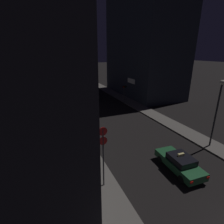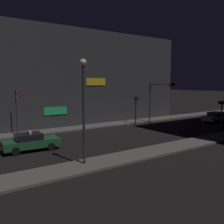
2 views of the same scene
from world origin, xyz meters
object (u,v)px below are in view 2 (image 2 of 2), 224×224
(far_car, at_px, (217,117))
(taxi, at_px, (31,142))
(traffic_light_left_kerb, at_px, (136,104))
(traffic_light_overhead, at_px, (159,94))
(street_lamp_near_block, at_px, (84,97))
(traffic_light_right_kerb, at_px, (222,110))
(sign_pole_left, at_px, (16,107))

(far_car, bearing_deg, taxi, -90.21)
(far_car, bearing_deg, traffic_light_left_kerb, -117.12)
(traffic_light_left_kerb, bearing_deg, traffic_light_overhead, 57.93)
(traffic_light_left_kerb, relative_size, street_lamp_near_block, 0.54)
(traffic_light_right_kerb, distance_m, street_lamp_near_block, 17.66)
(traffic_light_overhead, bearing_deg, far_car, 64.63)
(traffic_light_overhead, bearing_deg, traffic_light_left_kerb, -122.07)
(sign_pole_left, distance_m, street_lamp_near_block, 12.23)
(taxi, xyz_separation_m, traffic_light_left_kerb, (-5.11, 15.29, 1.90))
(taxi, bearing_deg, street_lamp_near_block, 17.01)
(taxi, distance_m, traffic_light_overhead, 18.44)
(traffic_light_overhead, bearing_deg, sign_pole_left, -99.45)
(traffic_light_overhead, relative_size, street_lamp_near_block, 0.80)
(taxi, distance_m, sign_pole_left, 6.79)
(traffic_light_overhead, bearing_deg, traffic_light_right_kerb, 10.08)
(traffic_light_left_kerb, bearing_deg, sign_pole_left, -94.99)
(far_car, height_order, sign_pole_left, sign_pole_left)
(sign_pole_left, bearing_deg, street_lamp_near_block, 5.26)
(traffic_light_left_kerb, xyz_separation_m, sign_pole_left, (-1.28, -14.66, 0.31))
(sign_pole_left, bearing_deg, traffic_light_left_kerb, 85.01)
(traffic_light_overhead, distance_m, traffic_light_right_kerb, 8.28)
(traffic_light_right_kerb, height_order, sign_pole_left, sign_pole_left)
(traffic_light_overhead, height_order, traffic_light_left_kerb, traffic_light_overhead)
(traffic_light_right_kerb, relative_size, street_lamp_near_block, 0.52)
(taxi, relative_size, traffic_light_overhead, 0.83)
(traffic_light_left_kerb, distance_m, traffic_light_right_kerb, 10.40)
(traffic_light_overhead, distance_m, sign_pole_left, 17.45)
(traffic_light_right_kerb, bearing_deg, street_lamp_near_block, -86.17)
(traffic_light_overhead, bearing_deg, street_lamp_near_block, -60.18)
(traffic_light_overhead, height_order, traffic_light_right_kerb, traffic_light_overhead)
(street_lamp_near_block, bearing_deg, taxi, -162.99)
(traffic_light_left_kerb, bearing_deg, taxi, -71.53)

